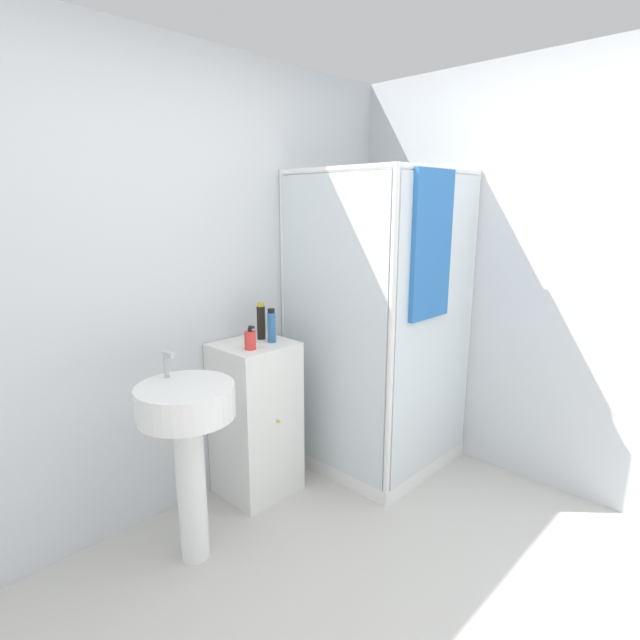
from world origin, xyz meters
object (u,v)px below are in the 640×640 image
at_px(soap_dispenser, 250,340).
at_px(shampoo_bottle_blue, 272,326).
at_px(sink, 188,430).
at_px(shampoo_bottle_tall_black, 261,321).

distance_m(soap_dispenser, shampoo_bottle_blue, 0.18).
distance_m(sink, shampoo_bottle_blue, 0.78).
xyz_separation_m(sink, shampoo_bottle_blue, (0.68, 0.18, 0.34)).
height_order(sink, shampoo_bottle_blue, shampoo_bottle_blue).
relative_size(sink, shampoo_bottle_tall_black, 4.69).
distance_m(sink, soap_dispenser, 0.61).
relative_size(soap_dispenser, shampoo_bottle_blue, 0.68).
xyz_separation_m(shampoo_bottle_tall_black, shampoo_bottle_blue, (-0.00, -0.10, -0.01)).
bearing_deg(sink, shampoo_bottle_blue, 15.20).
relative_size(sink, shampoo_bottle_blue, 5.22).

